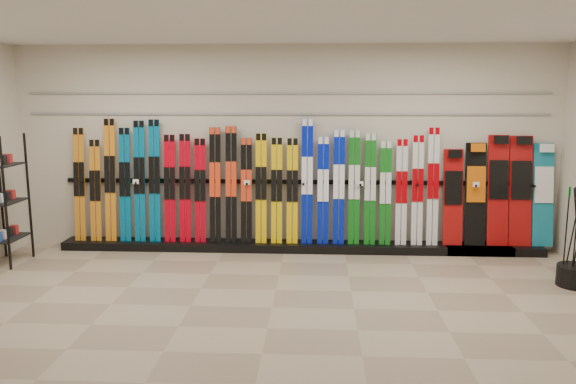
{
  "coord_description": "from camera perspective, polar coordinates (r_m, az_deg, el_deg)",
  "views": [
    {
      "loc": [
        0.47,
        -5.76,
        2.27
      ],
      "look_at": [
        0.12,
        1.0,
        1.1
      ],
      "focal_mm": 35.0,
      "sensor_mm": 36.0,
      "label": 1
    }
  ],
  "objects": [
    {
      "name": "floor",
      "position": [
        6.21,
        -1.64,
        -11.64
      ],
      "size": [
        8.0,
        8.0,
        0.0
      ],
      "primitive_type": "plane",
      "color": "gray",
      "rests_on": "ground"
    },
    {
      "name": "back_wall",
      "position": [
        8.31,
        -0.31,
        4.49
      ],
      "size": [
        8.0,
        0.0,
        8.0
      ],
      "primitive_type": "plane",
      "rotation": [
        1.57,
        0.0,
        0.0
      ],
      "color": "beige",
      "rests_on": "floor"
    },
    {
      "name": "ceiling",
      "position": [
        5.83,
        -1.79,
        16.99
      ],
      "size": [
        8.0,
        8.0,
        0.0
      ],
      "primitive_type": "plane",
      "rotation": [
        3.14,
        0.0,
        0.0
      ],
      "color": "silver",
      "rests_on": "back_wall"
    },
    {
      "name": "ski_rack_base",
      "position": [
        8.34,
        1.16,
        -5.56
      ],
      "size": [
        8.0,
        0.4,
        0.12
      ],
      "primitive_type": "cube",
      "color": "black",
      "rests_on": "floor"
    },
    {
      "name": "skis",
      "position": [
        8.23,
        -3.7,
        0.48
      ],
      "size": [
        5.38,
        0.19,
        1.81
      ],
      "color": "orange",
      "rests_on": "ski_rack_base"
    },
    {
      "name": "snowboards",
      "position": [
        8.65,
        20.68,
        -0.13
      ],
      "size": [
        1.57,
        0.24,
        1.59
      ],
      "color": "#990C0C",
      "rests_on": "ski_rack_base"
    },
    {
      "name": "accessory_rack",
      "position": [
        8.48,
        -26.96,
        -0.71
      ],
      "size": [
        0.4,
        0.6,
        1.76
      ],
      "primitive_type": "cube",
      "color": "black",
      "rests_on": "floor"
    },
    {
      "name": "pole_bin",
      "position": [
        7.66,
        27.18,
        -7.59
      ],
      "size": [
        0.44,
        0.44,
        0.25
      ],
      "primitive_type": "cylinder",
      "color": "black",
      "rests_on": "floor"
    },
    {
      "name": "slatwall_rail_0",
      "position": [
        8.26,
        -0.32,
        7.93
      ],
      "size": [
        7.6,
        0.02,
        0.03
      ],
      "primitive_type": "cube",
      "color": "gray",
      "rests_on": "back_wall"
    },
    {
      "name": "slatwall_rail_1",
      "position": [
        8.26,
        -0.32,
        10.01
      ],
      "size": [
        7.6,
        0.02,
        0.03
      ],
      "primitive_type": "cube",
      "color": "gray",
      "rests_on": "back_wall"
    }
  ]
}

